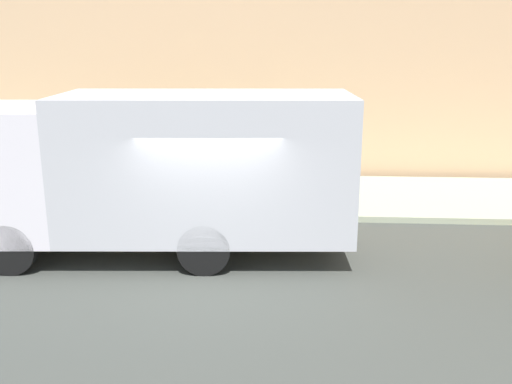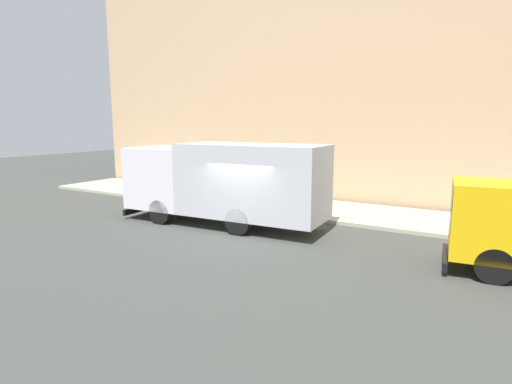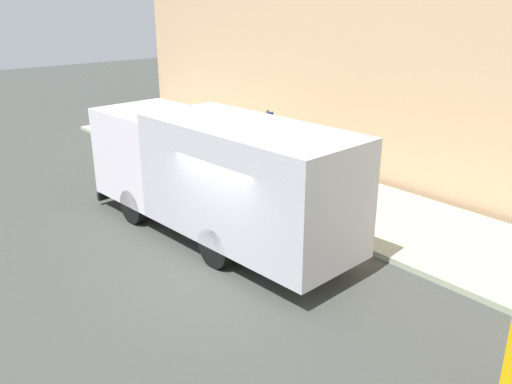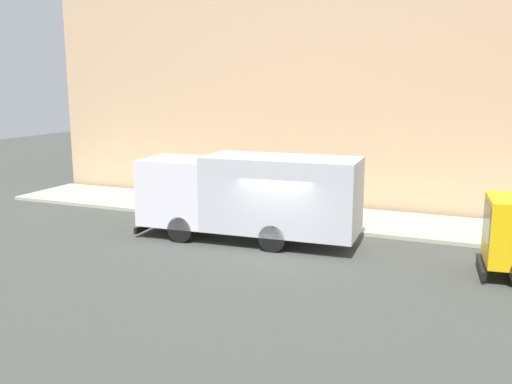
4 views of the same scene
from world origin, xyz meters
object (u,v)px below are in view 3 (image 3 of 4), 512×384
at_px(pedestrian_standing, 314,161).
at_px(traffic_cone_orange, 227,166).
at_px(pedestrian_walking, 295,145).
at_px(street_sign_post, 267,148).
at_px(large_utility_truck, 215,172).

relative_size(pedestrian_standing, traffic_cone_orange, 2.45).
distance_m(pedestrian_walking, street_sign_post, 3.22).
distance_m(pedestrian_standing, street_sign_post, 1.94).
distance_m(large_utility_truck, pedestrian_walking, 5.77).
bearing_deg(traffic_cone_orange, pedestrian_walking, -24.22).
relative_size(large_utility_truck, pedestrian_walking, 4.89).
bearing_deg(large_utility_truck, street_sign_post, 15.55).
bearing_deg(traffic_cone_orange, pedestrian_standing, -64.93).
relative_size(large_utility_truck, traffic_cone_orange, 12.01).
relative_size(pedestrian_walking, traffic_cone_orange, 2.45).
distance_m(large_utility_truck, street_sign_post, 2.62).
distance_m(traffic_cone_orange, street_sign_post, 2.93).
distance_m(pedestrian_standing, traffic_cone_orange, 3.09).
bearing_deg(pedestrian_standing, street_sign_post, 151.05).
bearing_deg(pedestrian_standing, pedestrian_walking, 39.24).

